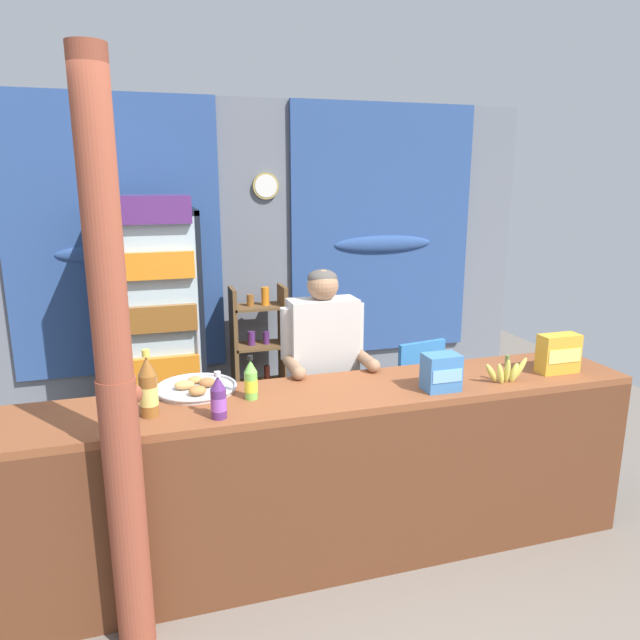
{
  "coord_description": "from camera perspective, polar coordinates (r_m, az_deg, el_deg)",
  "views": [
    {
      "loc": [
        -0.98,
        -2.27,
        2.1
      ],
      "look_at": [
        0.01,
        0.98,
        1.27
      ],
      "focal_mm": 32.87,
      "sensor_mm": 36.0,
      "label": 1
    }
  ],
  "objects": [
    {
      "name": "banana_bunch",
      "position": [
        3.43,
        17.77,
        -4.8
      ],
      "size": [
        0.28,
        0.06,
        0.16
      ],
      "color": "#CCC14C",
      "rests_on": "stall_counter"
    },
    {
      "name": "snack_box_biscuit",
      "position": [
        3.21,
        11.71,
        -4.99
      ],
      "size": [
        0.19,
        0.14,
        0.2
      ],
      "color": "#3D75B7",
      "rests_on": "stall_counter"
    },
    {
      "name": "soda_bottle_lime_soda",
      "position": [
        3.04,
        -6.75,
        -5.87
      ],
      "size": [
        0.07,
        0.07,
        0.23
      ],
      "color": "#75C64C",
      "rests_on": "stall_counter"
    },
    {
      "name": "soda_bottle_grape_soda",
      "position": [
        2.83,
        -9.86,
        -7.53
      ],
      "size": [
        0.08,
        0.08,
        0.23
      ],
      "color": "#56286B",
      "rests_on": "stall_counter"
    },
    {
      "name": "timber_post",
      "position": [
        2.59,
        -19.21,
        -6.54
      ],
      "size": [
        0.19,
        0.16,
        2.57
      ],
      "color": "brown",
      "rests_on": "ground"
    },
    {
      "name": "stall_counter",
      "position": [
        3.2,
        1.68,
        -13.97
      ],
      "size": [
        3.46,
        0.58,
        0.98
      ],
      "color": "brown",
      "rests_on": "ground"
    },
    {
      "name": "plastic_lawn_chair",
      "position": [
        4.79,
        8.86,
        -5.98
      ],
      "size": [
        0.51,
        0.51,
        0.86
      ],
      "color": "#3884D6",
      "rests_on": "ground"
    },
    {
      "name": "back_wall_curtained",
      "position": [
        5.37,
        -6.26,
        6.36
      ],
      "size": [
        5.23,
        0.22,
        2.76
      ],
      "color": "slate",
      "rests_on": "ground"
    },
    {
      "name": "soda_bottle_iced_tea",
      "position": [
        2.91,
        -16.38,
        -6.38
      ],
      "size": [
        0.09,
        0.09,
        0.33
      ],
      "color": "brown",
      "rests_on": "stall_counter"
    },
    {
      "name": "drink_fridge",
      "position": [
        4.83,
        -16.23,
        1.02
      ],
      "size": [
        0.8,
        0.67,
        1.97
      ],
      "color": "black",
      "rests_on": "ground"
    },
    {
      "name": "snack_box_choco_powder",
      "position": [
        3.69,
        22.2,
        -3.03
      ],
      "size": [
        0.24,
        0.11,
        0.23
      ],
      "color": "gold",
      "rests_on": "stall_counter"
    },
    {
      "name": "pastry_tray",
      "position": [
        3.22,
        -11.98,
        -6.45
      ],
      "size": [
        0.44,
        0.44,
        0.07
      ],
      "color": "#BCBCC1",
      "rests_on": "stall_counter"
    },
    {
      "name": "shopkeeper",
      "position": [
        3.63,
        0.3,
        -4.05
      ],
      "size": [
        0.53,
        0.42,
        1.56
      ],
      "color": "#28282D",
      "rests_on": "ground"
    },
    {
      "name": "ground_plane",
      "position": [
        4.15,
        -0.89,
        -16.64
      ],
      "size": [
        7.6,
        7.6,
        0.0
      ],
      "primitive_type": "plane",
      "color": "slate"
    },
    {
      "name": "bottle_shelf_rack",
      "position": [
        5.22,
        -5.95,
        -2.83
      ],
      "size": [
        0.48,
        0.28,
        1.18
      ],
      "color": "brown",
      "rests_on": "ground"
    }
  ]
}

